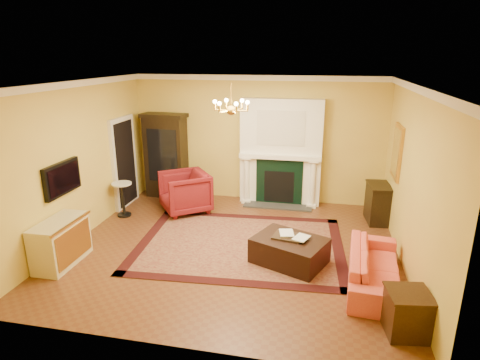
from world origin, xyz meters
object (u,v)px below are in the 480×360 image
(china_cabinet, at_px, (166,158))
(commode, at_px, (61,242))
(end_table, at_px, (407,314))
(coral_sofa, at_px, (375,262))
(pedestal_table, at_px, (123,197))
(leather_ottoman, at_px, (289,250))
(wingback_armchair, at_px, (185,190))
(console_table, at_px, (378,204))

(china_cabinet, bearing_deg, commode, -92.84)
(china_cabinet, height_order, end_table, china_cabinet)
(coral_sofa, bearing_deg, pedestal_table, 75.67)
(commode, xyz_separation_m, leather_ottoman, (3.83, 0.80, -0.16))
(end_table, bearing_deg, pedestal_table, 151.66)
(pedestal_table, height_order, end_table, pedestal_table)
(wingback_armchair, distance_m, pedestal_table, 1.37)
(wingback_armchair, height_order, coral_sofa, wingback_armchair)
(china_cabinet, relative_size, end_table, 3.51)
(wingback_armchair, height_order, leather_ottoman, wingback_armchair)
(china_cabinet, xyz_separation_m, end_table, (4.96, -4.40, -0.71))
(coral_sofa, xyz_separation_m, end_table, (0.27, -1.15, -0.09))
(console_table, bearing_deg, china_cabinet, 166.98)
(end_table, distance_m, leather_ottoman, 2.24)
(leather_ottoman, bearing_deg, pedestal_table, -176.67)
(wingback_armchair, relative_size, end_table, 1.79)
(wingback_armchair, bearing_deg, pedestal_table, -103.50)
(end_table, bearing_deg, console_table, 89.08)
(leather_ottoman, bearing_deg, end_table, -20.41)
(pedestal_table, bearing_deg, end_table, -28.34)
(wingback_armchair, relative_size, commode, 0.97)
(pedestal_table, height_order, console_table, console_table)
(wingback_armchair, relative_size, console_table, 1.27)
(pedestal_table, height_order, commode, commode)
(coral_sofa, height_order, end_table, coral_sofa)
(china_cabinet, distance_m, console_table, 5.10)
(china_cabinet, xyz_separation_m, leather_ottoman, (3.33, -2.85, -0.77))
(coral_sofa, xyz_separation_m, console_table, (0.33, 2.58, 0.02))
(pedestal_table, xyz_separation_m, coral_sofa, (5.15, -1.77, -0.07))
(commode, distance_m, leather_ottoman, 3.91)
(pedestal_table, height_order, leather_ottoman, pedestal_table)
(china_cabinet, bearing_deg, wingback_armchair, -45.02)
(commode, distance_m, coral_sofa, 5.20)
(commode, distance_m, end_table, 5.50)
(wingback_armchair, xyz_separation_m, commode, (-1.29, -2.71, -0.12))
(china_cabinet, distance_m, leather_ottoman, 4.45)
(coral_sofa, distance_m, leather_ottoman, 1.42)
(coral_sofa, bearing_deg, console_table, -2.62)
(end_table, xyz_separation_m, console_table, (0.06, 3.73, 0.12))
(china_cabinet, height_order, coral_sofa, china_cabinet)
(end_table, bearing_deg, coral_sofa, 103.19)
(wingback_armchair, bearing_deg, china_cabinet, -176.41)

